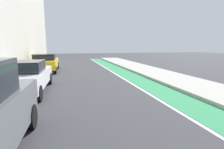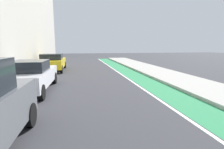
% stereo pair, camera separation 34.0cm
% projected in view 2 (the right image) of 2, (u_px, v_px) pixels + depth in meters
% --- Properties ---
extents(ground_plane, '(85.49, 85.49, 0.00)m').
position_uv_depth(ground_plane, '(97.00, 93.00, 8.15)').
color(ground_plane, '#38383D').
extents(bike_lane_paint, '(1.60, 38.86, 0.00)m').
position_uv_depth(bike_lane_paint, '(147.00, 82.00, 10.71)').
color(bike_lane_paint, '#2D8451').
rests_on(bike_lane_paint, ground).
extents(lane_divider_stripe, '(0.12, 38.86, 0.00)m').
position_uv_depth(lane_divider_stripe, '(134.00, 83.00, 10.55)').
color(lane_divider_stripe, white).
rests_on(lane_divider_stripe, ground).
extents(sidewalk_right, '(2.95, 38.86, 0.14)m').
position_uv_depth(sidewalk_right, '(181.00, 80.00, 11.13)').
color(sidewalk_right, '#A8A59E').
rests_on(sidewalk_right, ground).
extents(parked_sedan_white, '(1.93, 4.42, 1.53)m').
position_uv_depth(parked_sedan_white, '(31.00, 76.00, 8.44)').
color(parked_sedan_white, silver).
rests_on(parked_sedan_white, ground).
extents(parked_sedan_yellow_cab, '(2.01, 4.60, 1.53)m').
position_uv_depth(parked_sedan_yellow_cab, '(52.00, 62.00, 15.36)').
color(parked_sedan_yellow_cab, yellow).
rests_on(parked_sedan_yellow_cab, ground).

